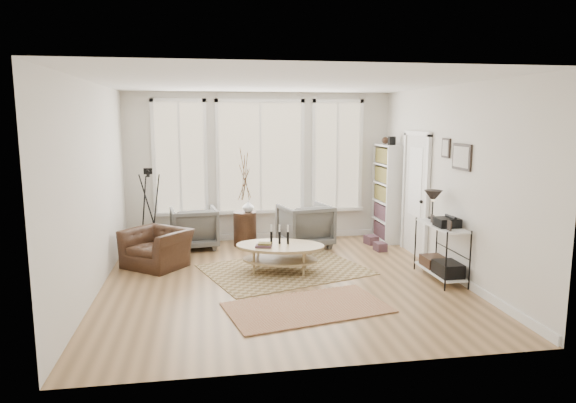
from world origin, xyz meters
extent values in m
plane|color=#9F784D|center=(0.00, 0.00, 0.00)|extent=(5.50, 5.50, 0.00)
plane|color=white|center=(0.00, 0.00, 2.90)|extent=(5.50, 5.50, 0.00)
cube|color=silver|center=(0.00, 2.75, 1.45)|extent=(5.20, 0.04, 2.90)
cube|color=silver|center=(0.00, -2.75, 1.45)|extent=(5.20, 0.04, 2.90)
cube|color=silver|center=(-2.60, 0.00, 1.45)|extent=(0.04, 5.50, 2.90)
cube|color=silver|center=(2.60, 0.00, 1.45)|extent=(0.04, 5.50, 2.90)
cube|color=white|center=(0.00, 2.74, 0.06)|extent=(5.10, 0.04, 0.12)
cube|color=white|center=(2.58, 0.00, 0.06)|extent=(0.03, 5.40, 0.12)
cube|color=tan|center=(0.00, 2.73, 1.65)|extent=(1.60, 0.03, 2.10)
cube|color=tan|center=(-1.55, 2.73, 1.65)|extent=(0.90, 0.03, 2.10)
cube|color=tan|center=(1.55, 2.73, 1.65)|extent=(0.90, 0.03, 2.10)
cube|color=white|center=(0.00, 2.71, 1.65)|extent=(1.74, 0.06, 2.24)
cube|color=white|center=(-1.55, 2.71, 1.65)|extent=(1.04, 0.06, 2.24)
cube|color=white|center=(1.55, 2.71, 1.65)|extent=(1.04, 0.06, 2.24)
cube|color=white|center=(0.00, 2.69, 0.57)|extent=(4.10, 0.12, 0.06)
cube|color=silver|center=(2.58, 1.15, 1.05)|extent=(0.04, 0.88, 2.10)
cube|color=white|center=(2.56, 1.15, 1.30)|extent=(0.01, 0.55, 1.20)
cube|color=white|center=(2.56, 0.66, 1.05)|extent=(0.06, 0.08, 2.18)
cube|color=white|center=(2.56, 1.64, 1.05)|extent=(0.06, 0.08, 2.18)
cube|color=white|center=(2.56, 1.15, 2.14)|extent=(0.06, 1.06, 0.08)
sphere|color=black|center=(2.53, 0.82, 1.00)|extent=(0.06, 0.06, 0.06)
cube|color=white|center=(2.43, 1.81, 0.95)|extent=(0.30, 0.03, 1.90)
cube|color=white|center=(2.43, 2.63, 0.95)|extent=(0.30, 0.03, 1.90)
cube|color=white|center=(2.58, 2.23, 0.95)|extent=(0.02, 0.85, 1.90)
cube|color=white|center=(2.43, 2.23, 0.95)|extent=(0.30, 0.81, 1.90)
cube|color=maroon|center=(2.43, 2.23, 0.95)|extent=(0.24, 0.75, 1.76)
cube|color=black|center=(2.43, 2.02, 1.98)|extent=(0.12, 0.10, 0.16)
sphere|color=#362014|center=(2.43, 2.38, 1.97)|extent=(0.14, 0.14, 0.14)
cube|color=white|center=(2.38, -0.30, 0.12)|extent=(0.37, 1.07, 0.03)
cube|color=white|center=(2.38, -0.30, 0.82)|extent=(0.37, 1.07, 0.02)
cylinder|color=black|center=(2.20, -0.83, 0.42)|extent=(0.02, 0.02, 0.85)
cylinder|color=black|center=(2.56, -0.83, 0.42)|extent=(0.02, 0.02, 0.85)
cylinder|color=black|center=(2.20, 0.23, 0.42)|extent=(0.02, 0.02, 0.85)
cylinder|color=black|center=(2.56, 0.23, 0.42)|extent=(0.02, 0.02, 0.85)
cylinder|color=black|center=(2.38, 0.05, 0.88)|extent=(0.14, 0.14, 0.02)
cylinder|color=black|center=(2.38, 0.05, 1.01)|extent=(0.02, 0.02, 0.30)
cone|color=black|center=(2.38, 0.05, 1.21)|extent=(0.28, 0.28, 0.18)
cube|color=black|center=(2.38, -0.45, 0.91)|extent=(0.32, 0.30, 0.13)
cube|color=black|center=(2.38, -0.55, 0.23)|extent=(0.32, 0.45, 0.20)
cube|color=#362014|center=(2.38, -0.08, 0.21)|extent=(0.32, 0.40, 0.16)
cube|color=black|center=(2.28, -0.72, 0.91)|extent=(0.02, 0.10, 0.14)
cube|color=black|center=(2.28, -0.18, 0.91)|extent=(0.02, 0.10, 0.12)
cube|color=black|center=(2.58, -0.40, 1.85)|extent=(0.03, 0.52, 0.38)
cube|color=silver|center=(2.56, -0.40, 1.85)|extent=(0.01, 0.44, 0.30)
cube|color=black|center=(2.58, 0.10, 1.95)|extent=(0.03, 0.24, 0.30)
cube|color=silver|center=(2.56, 0.10, 1.95)|extent=(0.01, 0.18, 0.24)
cube|color=brown|center=(0.14, 0.53, 0.01)|extent=(2.87, 2.48, 0.01)
cube|color=brown|center=(0.16, -1.17, 0.01)|extent=(2.21, 1.53, 0.01)
ellipsoid|color=tan|center=(0.05, 0.45, 0.20)|extent=(1.34, 1.02, 0.03)
ellipsoid|color=tan|center=(0.05, 0.45, 0.42)|extent=(1.56, 1.20, 0.04)
cylinder|color=tan|center=(-0.33, 0.23, 0.20)|extent=(0.04, 0.04, 0.40)
cylinder|color=tan|center=(0.43, 0.23, 0.20)|extent=(0.04, 0.04, 0.40)
cylinder|color=tan|center=(-0.33, 0.67, 0.20)|extent=(0.04, 0.04, 0.40)
cylinder|color=tan|center=(0.43, 0.67, 0.20)|extent=(0.04, 0.04, 0.40)
cylinder|color=black|center=(-0.08, 0.51, 0.54)|extent=(0.04, 0.04, 0.20)
cylinder|color=black|center=(0.05, 0.51, 0.54)|extent=(0.04, 0.04, 0.20)
cylinder|color=black|center=(0.18, 0.51, 0.54)|extent=(0.04, 0.04, 0.20)
cube|color=#38552B|center=(-0.21, 0.36, 0.47)|extent=(0.24, 0.18, 0.07)
imported|color=#5F5F5A|center=(-1.31, 2.21, 0.39)|extent=(0.93, 0.95, 0.77)
imported|color=#5F5F5A|center=(0.75, 1.98, 0.41)|extent=(1.05, 1.07, 0.82)
cylinder|color=#362014|center=(-0.36, 2.23, 0.33)|extent=(0.43, 0.43, 0.65)
imported|color=silver|center=(-0.30, 2.21, 0.76)|extent=(0.22, 0.22, 0.22)
imported|color=#362014|center=(-1.90, 1.08, 0.31)|extent=(1.26, 1.24, 0.62)
cylinder|color=black|center=(-2.10, 2.14, 1.39)|extent=(0.06, 0.06, 0.06)
cube|color=black|center=(-2.10, 2.14, 1.47)|extent=(0.17, 0.13, 0.11)
cylinder|color=black|center=(-2.10, 2.06, 1.47)|extent=(0.06, 0.09, 0.06)
cube|color=maroon|center=(2.05, 1.95, 0.08)|extent=(0.26, 0.30, 0.17)
cube|color=maroon|center=(2.05, 1.44, 0.08)|extent=(0.21, 0.26, 0.15)
camera|label=1|loc=(-1.10, -7.30, 2.40)|focal=32.00mm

